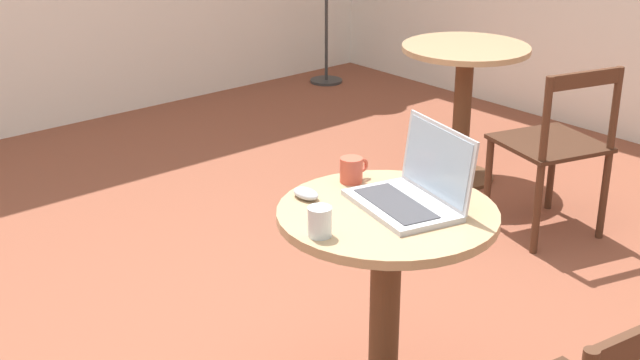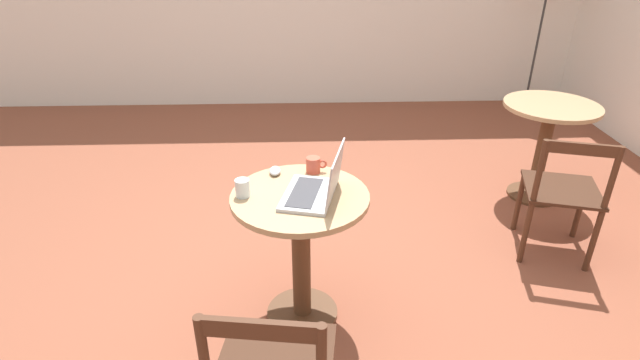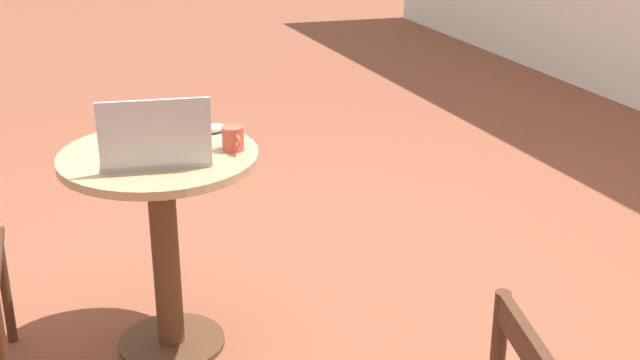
{
  "view_description": "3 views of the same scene",
  "coord_description": "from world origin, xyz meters",
  "px_view_note": "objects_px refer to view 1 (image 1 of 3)",
  "views": [
    {
      "loc": [
        -1.71,
        -2.16,
        1.86
      ],
      "look_at": [
        0.15,
        0.03,
        0.71
      ],
      "focal_mm": 50.0,
      "sensor_mm": 36.0,
      "label": 1
    },
    {
      "loc": [
        0.08,
        -2.52,
        1.95
      ],
      "look_at": [
        0.18,
        -0.01,
        0.63
      ],
      "focal_mm": 28.0,
      "sensor_mm": 36.0,
      "label": 2
    },
    {
      "loc": [
        2.88,
        -1.04,
        1.82
      ],
      "look_at": [
        0.16,
        0.16,
        0.61
      ],
      "focal_mm": 50.0,
      "sensor_mm": 36.0,
      "label": 3
    }
  ],
  "objects_px": {
    "chair_mid_front": "(555,147)",
    "drinking_glass": "(320,222)",
    "cafe_table_mid": "(464,84)",
    "cafe_table_near": "(386,272)",
    "mug": "(352,170)",
    "mouse": "(306,194)",
    "laptop": "(413,191)"
  },
  "relations": [
    {
      "from": "mug",
      "to": "drinking_glass",
      "type": "height_order",
      "value": "drinking_glass"
    },
    {
      "from": "mouse",
      "to": "drinking_glass",
      "type": "xyz_separation_m",
      "value": [
        -0.15,
        -0.24,
        0.03
      ]
    },
    {
      "from": "cafe_table_near",
      "to": "chair_mid_front",
      "type": "relative_size",
      "value": 0.9
    },
    {
      "from": "cafe_table_near",
      "to": "cafe_table_mid",
      "type": "distance_m",
      "value": 2.24
    },
    {
      "from": "cafe_table_mid",
      "to": "chair_mid_front",
      "type": "xyz_separation_m",
      "value": [
        -0.21,
        -0.76,
        -0.11
      ]
    },
    {
      "from": "chair_mid_front",
      "to": "laptop",
      "type": "height_order",
      "value": "laptop"
    },
    {
      "from": "chair_mid_front",
      "to": "cafe_table_mid",
      "type": "bearing_deg",
      "value": 74.21
    },
    {
      "from": "cafe_table_mid",
      "to": "cafe_table_near",
      "type": "bearing_deg",
      "value": -145.26
    },
    {
      "from": "mouse",
      "to": "mug",
      "type": "relative_size",
      "value": 0.9
    },
    {
      "from": "cafe_table_mid",
      "to": "mouse",
      "type": "xyz_separation_m",
      "value": [
        -1.97,
        -1.04,
        0.23
      ]
    },
    {
      "from": "cafe_table_near",
      "to": "drinking_glass",
      "type": "distance_m",
      "value": 0.38
    },
    {
      "from": "cafe_table_near",
      "to": "chair_mid_front",
      "type": "distance_m",
      "value": 1.71
    },
    {
      "from": "cafe_table_mid",
      "to": "laptop",
      "type": "height_order",
      "value": "laptop"
    },
    {
      "from": "laptop",
      "to": "drinking_glass",
      "type": "relative_size",
      "value": 4.61
    },
    {
      "from": "cafe_table_near",
      "to": "drinking_glass",
      "type": "height_order",
      "value": "drinking_glass"
    },
    {
      "from": "laptop",
      "to": "cafe_table_near",
      "type": "bearing_deg",
      "value": 163.76
    },
    {
      "from": "cafe_table_mid",
      "to": "mug",
      "type": "height_order",
      "value": "mug"
    },
    {
      "from": "laptop",
      "to": "cafe_table_mid",
      "type": "bearing_deg",
      "value": 36.51
    },
    {
      "from": "drinking_glass",
      "to": "laptop",
      "type": "bearing_deg",
      "value": -3.53
    },
    {
      "from": "laptop",
      "to": "mug",
      "type": "xyz_separation_m",
      "value": [
        -0.01,
        0.27,
        -0.01
      ]
    },
    {
      "from": "cafe_table_mid",
      "to": "drinking_glass",
      "type": "bearing_deg",
      "value": -148.86
    },
    {
      "from": "chair_mid_front",
      "to": "drinking_glass",
      "type": "bearing_deg",
      "value": -164.64
    },
    {
      "from": "cafe_table_near",
      "to": "laptop",
      "type": "relative_size",
      "value": 1.86
    },
    {
      "from": "mouse",
      "to": "chair_mid_front",
      "type": "bearing_deg",
      "value": 9.23
    },
    {
      "from": "mouse",
      "to": "mug",
      "type": "xyz_separation_m",
      "value": [
        0.2,
        0.01,
        0.03
      ]
    },
    {
      "from": "drinking_glass",
      "to": "cafe_table_near",
      "type": "bearing_deg",
      "value": 0.46
    },
    {
      "from": "cafe_table_near",
      "to": "chair_mid_front",
      "type": "xyz_separation_m",
      "value": [
        1.63,
        0.52,
        -0.11
      ]
    },
    {
      "from": "laptop",
      "to": "mouse",
      "type": "bearing_deg",
      "value": 129.51
    },
    {
      "from": "mug",
      "to": "chair_mid_front",
      "type": "bearing_deg",
      "value": 10.07
    },
    {
      "from": "mouse",
      "to": "cafe_table_mid",
      "type": "bearing_deg",
      "value": 27.85
    },
    {
      "from": "cafe_table_near",
      "to": "cafe_table_mid",
      "type": "height_order",
      "value": "same"
    },
    {
      "from": "chair_mid_front",
      "to": "drinking_glass",
      "type": "height_order",
      "value": "drinking_glass"
    }
  ]
}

